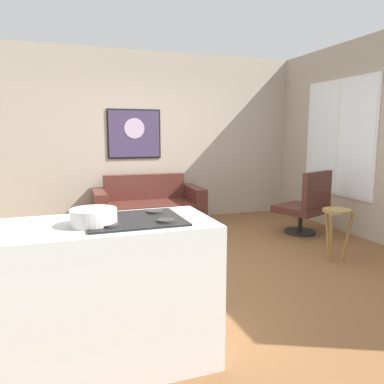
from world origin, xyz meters
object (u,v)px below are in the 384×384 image
(armchair, at_px, (306,205))
(wall_painting, at_px, (134,134))
(bar_stool, at_px, (336,221))
(mixing_bowl, at_px, (94,217))
(coffee_table, at_px, (161,218))
(couch, at_px, (148,210))

(armchair, distance_m, wall_painting, 2.93)
(armchair, xyz_separation_m, bar_stool, (-0.38, -1.07, 0.04))
(mixing_bowl, bearing_deg, wall_painting, 75.76)
(coffee_table, bearing_deg, armchair, -2.78)
(coffee_table, distance_m, bar_stool, 2.15)
(armchair, distance_m, bar_stool, 1.14)
(armchair, bearing_deg, wall_painting, 143.28)
(couch, xyz_separation_m, wall_painting, (-0.11, 0.46, 1.19))
(coffee_table, relative_size, wall_painting, 1.22)
(armchair, height_order, wall_painting, wall_painting)
(armchair, height_order, bar_stool, armchair)
(coffee_table, xyz_separation_m, armchair, (2.17, -0.11, 0.05))
(wall_painting, bearing_deg, mixing_bowl, -104.24)
(bar_stool, bearing_deg, coffee_table, 146.79)
(bar_stool, bearing_deg, mixing_bowl, -157.15)
(mixing_bowl, bearing_deg, armchair, 35.27)
(armchair, relative_size, mixing_bowl, 3.41)
(bar_stool, height_order, mixing_bowl, mixing_bowl)
(bar_stool, bearing_deg, armchair, 70.63)
(mixing_bowl, bearing_deg, bar_stool, 22.85)
(armchair, bearing_deg, mixing_bowl, -144.73)
(couch, height_order, wall_painting, wall_painting)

